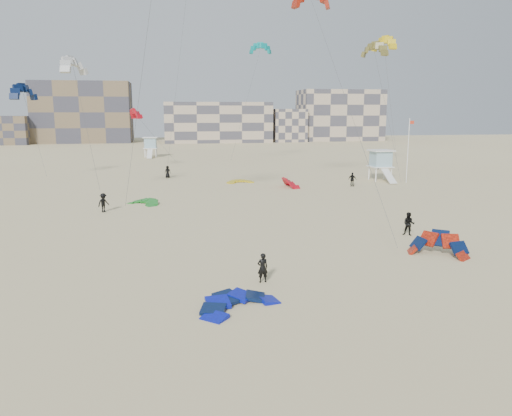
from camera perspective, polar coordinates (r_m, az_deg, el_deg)
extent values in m
plane|color=#CEBE8A|center=(27.57, -0.65, -8.85)|extent=(320.00, 320.00, 0.00)
imported|color=black|center=(27.82, 0.76, -6.84)|extent=(0.66, 0.49, 1.67)
imported|color=black|center=(39.84, 17.07, -1.76)|extent=(1.10, 1.04, 1.79)
imported|color=black|center=(49.02, -17.04, 0.58)|extent=(1.31, 1.27, 1.80)
imported|color=black|center=(64.20, 10.96, 3.22)|extent=(1.09, 0.96, 1.77)
imported|color=black|center=(72.28, -10.07, 4.09)|extent=(0.93, 0.68, 1.73)
imported|color=black|center=(84.42, 13.71, 4.97)|extent=(1.18, 1.82, 1.88)
cylinder|color=#3F3F3F|center=(43.60, -13.24, 12.16)|extent=(3.44, 3.30, 18.92)
cylinder|color=#3F3F3F|center=(44.13, 9.92, 13.02)|extent=(1.70, 27.13, 20.08)
cylinder|color=#3F3F3F|center=(55.56, -18.75, 8.38)|extent=(1.78, 0.88, 12.74)
cylinder|color=#3F3F3F|center=(72.01, -8.83, 15.78)|extent=(4.14, 7.33, 29.01)
cylinder|color=#3F3F3F|center=(63.81, 14.79, 10.22)|extent=(1.41, 6.59, 15.77)
cylinder|color=#3F3F3F|center=(83.57, 15.13, 11.27)|extent=(2.36, 1.98, 18.57)
cylinder|color=#3F3F3F|center=(71.37, -23.93, 7.63)|extent=(2.88, 3.21, 10.63)
cylinder|color=#3F3F3F|center=(86.67, -1.20, 11.70)|extent=(5.97, 4.97, 18.83)
cylinder|color=#3F3F3F|center=(84.02, -11.31, 7.77)|extent=(6.08, 3.14, 7.85)
cube|color=white|center=(70.67, 14.02, 4.63)|extent=(2.95, 2.95, 0.14)
cube|color=#8CB2BF|center=(70.56, 14.07, 5.50)|extent=(2.42, 2.42, 2.03)
cube|color=white|center=(70.47, 14.11, 6.39)|extent=(3.05, 3.05, 0.16)
cube|color=white|center=(68.29, 14.90, 3.54)|extent=(1.12, 2.92, 1.68)
cube|color=white|center=(105.61, -11.95, 6.72)|extent=(2.95, 2.95, 0.14)
cube|color=#8CB2BF|center=(105.54, -11.98, 7.30)|extent=(2.42, 2.42, 2.01)
cube|color=white|center=(105.48, -12.00, 7.89)|extent=(3.06, 3.06, 0.16)
cube|color=white|center=(102.98, -11.99, 6.07)|extent=(1.15, 2.90, 1.67)
cylinder|color=white|center=(69.07, 16.97, 6.27)|extent=(0.11, 0.11, 8.45)
cube|color=red|center=(69.03, 17.38, 9.33)|extent=(0.63, 0.02, 0.42)
cube|color=brown|center=(161.72, -19.11, 10.29)|extent=(28.00, 14.00, 18.00)
cube|color=tan|center=(156.28, -4.46, 9.75)|extent=(32.00, 16.00, 12.00)
cube|color=tan|center=(166.61, 9.53, 10.40)|extent=(26.00, 14.00, 16.00)
cube|color=brown|center=(160.45, -26.47, 7.96)|extent=(12.00, 10.00, 8.00)
cube|color=tan|center=(157.84, 3.70, 9.41)|extent=(10.00, 10.00, 10.00)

